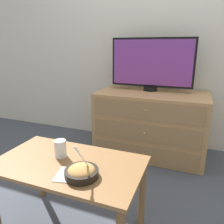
% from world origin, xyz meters
% --- Properties ---
extents(ground_plane, '(12.00, 12.00, 0.00)m').
position_xyz_m(ground_plane, '(0.00, 0.00, 0.00)').
color(ground_plane, '#474C56').
extents(wall_back, '(12.00, 0.05, 2.60)m').
position_xyz_m(wall_back, '(0.00, 0.03, 1.30)').
color(wall_back, silver).
rests_on(wall_back, ground_plane).
extents(dresser, '(1.11, 0.59, 0.67)m').
position_xyz_m(dresser, '(-0.08, -0.32, 0.33)').
color(dresser, tan).
rests_on(dresser, ground_plane).
extents(tv, '(0.86, 0.15, 0.54)m').
position_xyz_m(tv, '(-0.13, -0.20, 0.95)').
color(tv, black).
rests_on(tv, dresser).
extents(coffee_table, '(0.86, 0.49, 0.48)m').
position_xyz_m(coffee_table, '(-0.31, -1.55, 0.40)').
color(coffee_table, olive).
rests_on(coffee_table, ground_plane).
extents(takeout_bowl, '(0.17, 0.17, 0.20)m').
position_xyz_m(takeout_bowl, '(-0.17, -1.65, 0.51)').
color(takeout_bowl, black).
rests_on(takeout_bowl, coffee_table).
extents(drink_cup, '(0.07, 0.07, 0.11)m').
position_xyz_m(drink_cup, '(-0.39, -1.51, 0.53)').
color(drink_cup, beige).
rests_on(drink_cup, coffee_table).
extents(napkin, '(0.17, 0.17, 0.00)m').
position_xyz_m(napkin, '(-0.24, -1.66, 0.48)').
color(napkin, silver).
rests_on(napkin, coffee_table).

